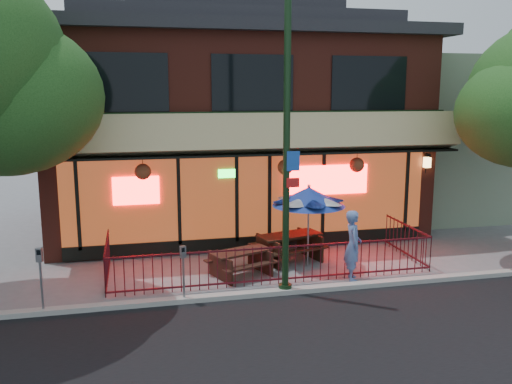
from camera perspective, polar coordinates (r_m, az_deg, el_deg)
ground at (r=13.64m, az=2.61°, el=-9.90°), size 80.00×80.00×0.00m
curb at (r=13.17m, az=3.20°, el=-10.40°), size 80.00×0.25×0.12m
restaurant_building at (r=19.73m, az=-2.84°, el=8.71°), size 12.96×9.49×8.05m
neighbor_building at (r=23.62m, az=19.08°, el=5.73°), size 6.00×7.00×6.00m
patio_fence at (r=13.89m, az=2.08°, el=-6.76°), size 8.44×2.62×1.00m
street_light at (r=12.49m, az=3.23°, el=3.11°), size 0.43×0.32×7.00m
picnic_table_left at (r=14.27m, az=-1.61°, el=-7.07°), size 1.91×1.70×0.68m
picnic_table_right at (r=15.50m, az=3.54°, el=-5.40°), size 2.11×1.81×0.77m
patio_umbrella at (r=14.80m, az=5.57°, el=-0.47°), size 2.00×1.99×2.28m
pedestrian at (r=14.06m, az=10.17°, el=-5.54°), size 0.57×0.74×1.81m
parking_meter_near at (r=12.49m, az=-7.66°, el=-7.55°), size 0.15×0.13×1.34m
parking_meter_far at (r=12.58m, az=-21.75°, el=-7.59°), size 0.15×0.13×1.49m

